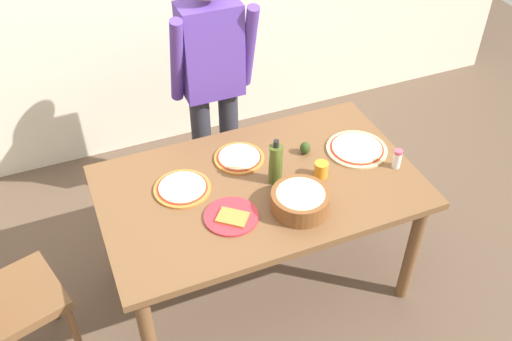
{
  "coord_description": "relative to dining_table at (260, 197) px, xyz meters",
  "views": [
    {
      "loc": [
        -0.83,
        -1.96,
        2.67
      ],
      "look_at": [
        0.0,
        0.05,
        0.81
      ],
      "focal_mm": 39.91,
      "sensor_mm": 36.0,
      "label": 1
    }
  ],
  "objects": [
    {
      "name": "olive_oil_bottle",
      "position": [
        0.08,
        -0.01,
        0.2
      ],
      "size": [
        0.07,
        0.07,
        0.26
      ],
      "color": "#47561E",
      "rests_on": "dining_table"
    },
    {
      "name": "plate_with_slice",
      "position": [
        -0.22,
        -0.17,
        0.1
      ],
      "size": [
        0.26,
        0.26,
        0.02
      ],
      "color": "red",
      "rests_on": "dining_table"
    },
    {
      "name": "pizza_second_cooked",
      "position": [
        -0.37,
        0.11,
        0.1
      ],
      "size": [
        0.29,
        0.29,
        0.02
      ],
      "color": "#C67A33",
      "rests_on": "dining_table"
    },
    {
      "name": "avocado",
      "position": [
        0.32,
        0.14,
        0.13
      ],
      "size": [
        0.06,
        0.06,
        0.07
      ],
      "primitive_type": "ellipsoid",
      "color": "#2D4219",
      "rests_on": "dining_table"
    },
    {
      "name": "pizza_raw_on_board",
      "position": [
        0.59,
        0.05,
        0.1
      ],
      "size": [
        0.33,
        0.33,
        0.02
      ],
      "color": "beige",
      "rests_on": "dining_table"
    },
    {
      "name": "dining_table",
      "position": [
        0.0,
        0.0,
        0.0
      ],
      "size": [
        1.6,
        0.96,
        0.76
      ],
      "color": "brown",
      "rests_on": "ground"
    },
    {
      "name": "person_cook",
      "position": [
        0.02,
        0.76,
        0.27
      ],
      "size": [
        0.49,
        0.25,
        1.62
      ],
      "color": "#2D2D38",
      "rests_on": "ground"
    },
    {
      "name": "salt_shaker",
      "position": [
        0.71,
        -0.14,
        0.14
      ],
      "size": [
        0.04,
        0.04,
        0.11
      ],
      "color": "white",
      "rests_on": "dining_table"
    },
    {
      "name": "pizza_cooked_on_tray",
      "position": [
        -0.02,
        0.22,
        0.1
      ],
      "size": [
        0.27,
        0.27,
        0.02
      ],
      "color": "#C67A33",
      "rests_on": "dining_table"
    },
    {
      "name": "ground",
      "position": [
        0.0,
        0.0,
        -0.67
      ],
      "size": [
        8.0,
        8.0,
        0.0
      ],
      "primitive_type": "plane",
      "color": "brown"
    },
    {
      "name": "cup_orange",
      "position": [
        0.31,
        -0.06,
        0.13
      ],
      "size": [
        0.07,
        0.07,
        0.08
      ],
      "primitive_type": "cylinder",
      "color": "orange",
      "rests_on": "dining_table"
    },
    {
      "name": "popcorn_bowl",
      "position": [
        0.11,
        -0.24,
        0.15
      ],
      "size": [
        0.28,
        0.28,
        0.11
      ],
      "color": "brown",
      "rests_on": "dining_table"
    }
  ]
}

